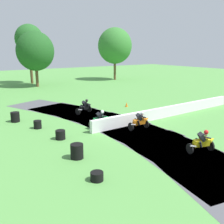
% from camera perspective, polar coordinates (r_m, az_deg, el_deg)
% --- Properties ---
extents(ground_plane, '(120.00, 120.00, 0.00)m').
position_cam_1_polar(ground_plane, '(19.78, 2.22, -3.20)').
color(ground_plane, '#569947').
extents(track_asphalt, '(7.91, 28.39, 0.01)m').
position_cam_1_polar(track_asphalt, '(19.35, 0.53, -3.56)').
color(track_asphalt, '#515156').
rests_on(track_asphalt, ground).
extents(safety_barrier, '(16.37, 0.75, 0.90)m').
position_cam_1_polar(safety_barrier, '(23.33, 12.67, 0.23)').
color(safety_barrier, white).
rests_on(safety_barrier, ground).
extents(motorcycle_lead_yellow, '(1.70, 1.10, 1.43)m').
position_cam_1_polar(motorcycle_lead_yellow, '(15.63, 19.24, -6.11)').
color(motorcycle_lead_yellow, black).
rests_on(motorcycle_lead_yellow, ground).
extents(motorcycle_chase_orange, '(1.69, 0.78, 1.43)m').
position_cam_1_polar(motorcycle_chase_orange, '(19.04, 6.18, -1.90)').
color(motorcycle_chase_orange, black).
rests_on(motorcycle_chase_orange, ground).
extents(motorcycle_trailing_green, '(1.68, 0.84, 1.43)m').
position_cam_1_polar(motorcycle_trailing_green, '(19.38, -2.54, -1.58)').
color(motorcycle_trailing_green, black).
rests_on(motorcycle_trailing_green, ground).
extents(motorcycle_fourth_black, '(1.72, 1.09, 1.43)m').
position_cam_1_polar(motorcycle_fourth_black, '(23.77, -5.92, 1.20)').
color(motorcycle_fourth_black, black).
rests_on(motorcycle_fourth_black, ground).
extents(tire_stack_near, '(0.59, 0.59, 0.40)m').
position_cam_1_polar(tire_stack_near, '(11.98, -3.32, -13.85)').
color(tire_stack_near, black).
rests_on(tire_stack_near, ground).
extents(tire_stack_mid_a, '(0.69, 0.69, 0.80)m').
position_cam_1_polar(tire_stack_mid_a, '(14.21, -7.67, -8.49)').
color(tire_stack_mid_a, black).
rests_on(tire_stack_mid_a, ground).
extents(tire_stack_mid_b, '(0.63, 0.63, 0.60)m').
position_cam_1_polar(tire_stack_mid_b, '(17.31, -11.21, -4.90)').
color(tire_stack_mid_b, black).
rests_on(tire_stack_mid_b, ground).
extents(tire_stack_far, '(0.57, 0.57, 0.60)m').
position_cam_1_polar(tire_stack_far, '(20.00, -15.95, -2.64)').
color(tire_stack_far, black).
rests_on(tire_stack_far, ground).
extents(tire_stack_extra_a, '(0.69, 0.69, 0.80)m').
position_cam_1_polar(tire_stack_extra_a, '(22.33, -20.40, -1.03)').
color(tire_stack_extra_a, black).
rests_on(tire_stack_extra_a, ground).
extents(traffic_cone, '(0.28, 0.28, 0.44)m').
position_cam_1_polar(traffic_cone, '(26.51, 3.20, 1.63)').
color(traffic_cone, orange).
rests_on(traffic_cone, ground).
extents(tree_far_right, '(5.63, 5.63, 8.36)m').
position_cam_1_polar(tree_far_right, '(41.98, -16.42, 12.64)').
color(tree_far_right, brown).
rests_on(tree_far_right, ground).
extents(tree_mid_rise, '(4.54, 4.54, 9.69)m').
position_cam_1_polar(tree_mid_rise, '(46.43, -17.67, 14.91)').
color(tree_mid_rise, brown).
rests_on(tree_mid_rise, ground).
extents(tree_distant, '(6.26, 6.26, 9.58)m').
position_cam_1_polar(tree_distant, '(49.81, 0.63, 14.26)').
color(tree_distant, brown).
rests_on(tree_distant, ground).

